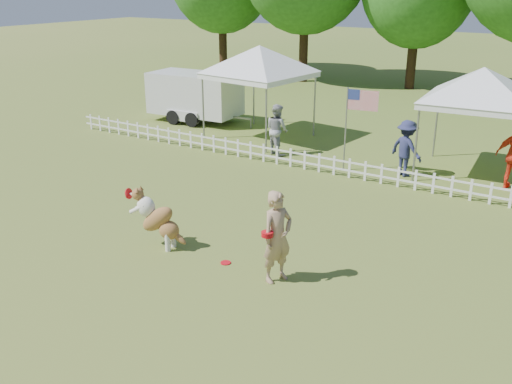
% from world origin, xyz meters
% --- Properties ---
extents(ground, '(120.00, 120.00, 0.00)m').
position_xyz_m(ground, '(0.00, 0.00, 0.00)').
color(ground, '#43641F').
rests_on(ground, ground).
extents(picket_fence, '(22.00, 0.08, 0.60)m').
position_xyz_m(picket_fence, '(0.00, 7.00, 0.30)').
color(picket_fence, white).
rests_on(picket_fence, ground).
extents(handler, '(0.65, 0.79, 1.86)m').
position_xyz_m(handler, '(1.54, 0.52, 0.93)').
color(handler, tan).
rests_on(handler, ground).
extents(dog, '(1.33, 0.63, 1.32)m').
position_xyz_m(dog, '(-1.40, 0.42, 0.66)').
color(dog, brown).
rests_on(dog, ground).
extents(frisbee_on_turf, '(0.26, 0.26, 0.02)m').
position_xyz_m(frisbee_on_turf, '(0.29, 0.55, 0.01)').
color(frisbee_on_turf, red).
rests_on(frisbee_on_turf, ground).
extents(canopy_tent_left, '(3.54, 3.54, 3.29)m').
position_xyz_m(canopy_tent_left, '(-4.52, 9.57, 1.65)').
color(canopy_tent_left, white).
rests_on(canopy_tent_left, ground).
extents(canopy_tent_right, '(3.28, 3.28, 3.16)m').
position_xyz_m(canopy_tent_right, '(3.24, 9.26, 1.58)').
color(canopy_tent_right, white).
rests_on(canopy_tent_right, ground).
extents(cargo_trailer, '(4.74, 2.35, 2.03)m').
position_xyz_m(cargo_trailer, '(-8.14, 10.34, 1.01)').
color(cargo_trailer, silver).
rests_on(cargo_trailer, ground).
extents(flag_pole, '(0.99, 0.27, 2.58)m').
position_xyz_m(flag_pole, '(-0.20, 7.60, 1.29)').
color(flag_pole, gray).
rests_on(flag_pole, ground).
extents(spectator_a, '(1.03, 0.93, 1.71)m').
position_xyz_m(spectator_a, '(-2.82, 7.98, 0.86)').
color(spectator_a, '#9FA0A5').
rests_on(spectator_a, ground).
extents(spectator_b, '(1.26, 1.02, 1.70)m').
position_xyz_m(spectator_b, '(1.57, 8.10, 0.85)').
color(spectator_b, '#25284F').
rests_on(spectator_b, ground).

